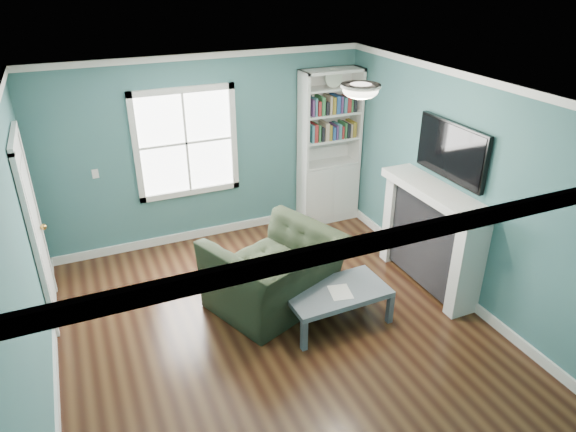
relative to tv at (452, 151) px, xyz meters
name	(u,v)px	position (x,y,z in m)	size (l,w,h in m)	color
floor	(279,334)	(-2.20, -0.20, -1.72)	(5.00, 5.00, 0.00)	black
room_walls	(278,202)	(-2.20, -0.20, -0.14)	(5.00, 5.00, 5.00)	#3B6A70
trim	(278,234)	(-2.20, -0.20, -0.49)	(4.50, 5.00, 2.60)	white
window	(186,143)	(-2.50, 2.29, -0.27)	(1.40, 0.06, 1.50)	white
bookshelf	(329,163)	(-0.43, 2.10, -0.80)	(0.90, 0.35, 2.31)	silver
fireplace	(431,238)	(-0.12, 0.00, -1.09)	(0.44, 1.58, 1.30)	black
tv	(452,151)	(0.00, 0.00, 0.00)	(0.06, 1.10, 0.65)	black
door	(35,230)	(-4.42, 1.20, -0.65)	(0.12, 0.98, 2.17)	silver
ceiling_fixture	(361,90)	(-1.30, -0.10, 0.82)	(0.38, 0.38, 0.15)	white
light_switch	(95,174)	(-3.70, 2.28, -0.52)	(0.08, 0.01, 0.12)	white
recliner	(275,261)	(-2.03, 0.32, -1.13)	(1.36, 0.88, 1.19)	black
coffee_table	(336,294)	(-1.53, -0.23, -1.37)	(1.15, 0.65, 0.41)	#4C525B
paper_sheet	(340,292)	(-1.51, -0.29, -1.31)	(0.22, 0.29, 0.00)	white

